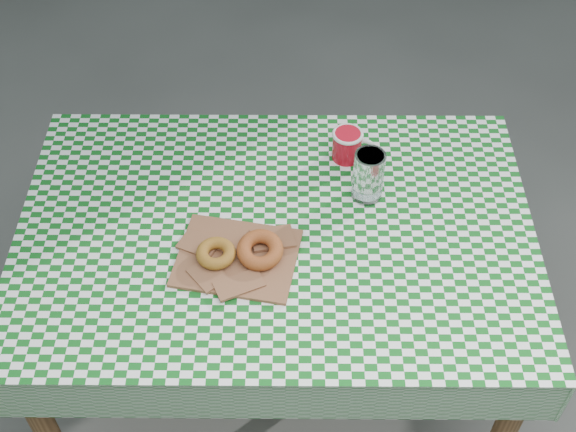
{
  "coord_description": "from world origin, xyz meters",
  "views": [
    {
      "loc": [
        0.03,
        -1.31,
        2.2
      ],
      "look_at": [
        -0.12,
        -0.06,
        0.79
      ],
      "focal_mm": 47.75,
      "sensor_mm": 36.0,
      "label": 1
    }
  ],
  "objects_px": {
    "table": "(277,317)",
    "drinking_glass": "(368,176)",
    "paper_bag": "(237,257)",
    "coffee_mug": "(347,145)"
  },
  "relations": [
    {
      "from": "table",
      "to": "drinking_glass",
      "type": "relative_size",
      "value": 8.94
    },
    {
      "from": "paper_bag",
      "to": "coffee_mug",
      "type": "bearing_deg",
      "value": 58.48
    },
    {
      "from": "table",
      "to": "drinking_glass",
      "type": "bearing_deg",
      "value": 27.35
    },
    {
      "from": "table",
      "to": "drinking_glass",
      "type": "xyz_separation_m",
      "value": [
        0.22,
        0.15,
        0.45
      ]
    },
    {
      "from": "table",
      "to": "coffee_mug",
      "type": "xyz_separation_m",
      "value": [
        0.16,
        0.28,
        0.42
      ]
    },
    {
      "from": "table",
      "to": "coffee_mug",
      "type": "distance_m",
      "value": 0.53
    },
    {
      "from": "paper_bag",
      "to": "drinking_glass",
      "type": "distance_m",
      "value": 0.39
    },
    {
      "from": "table",
      "to": "paper_bag",
      "type": "relative_size",
      "value": 4.5
    },
    {
      "from": "table",
      "to": "coffee_mug",
      "type": "relative_size",
      "value": 8.23
    },
    {
      "from": "paper_bag",
      "to": "drinking_glass",
      "type": "bearing_deg",
      "value": 39.92
    }
  ]
}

